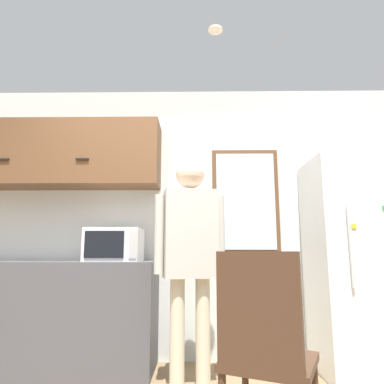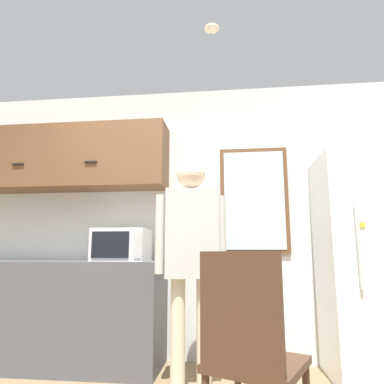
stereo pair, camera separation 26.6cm
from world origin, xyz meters
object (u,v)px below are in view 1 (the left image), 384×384
at_px(person, 190,245).
at_px(chair, 265,345).
at_px(microwave, 114,245).
at_px(refrigerator, 359,263).

relative_size(person, chair, 1.71).
bearing_deg(chair, person, -40.61).
bearing_deg(chair, microwave, -24.87).
bearing_deg(refrigerator, microwave, 179.52).
distance_m(refrigerator, chair, 1.68).
relative_size(microwave, person, 0.27).
relative_size(refrigerator, chair, 1.80).
height_order(refrigerator, chair, refrigerator).
distance_m(microwave, person, 0.80).
height_order(person, chair, person).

